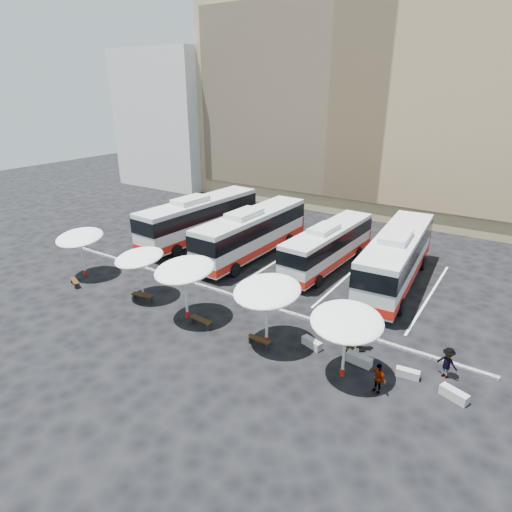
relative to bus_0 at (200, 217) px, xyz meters
The scene contains 26 objects.
ground 12.12m from the bus_0, 43.68° to the right, with size 120.00×120.00×0.00m, color black.
sandstone_building 27.25m from the bus_0, 69.96° to the left, with size 42.00×18.25×29.60m.
apartment_block 28.51m from the bus_0, 134.43° to the left, with size 14.00×14.00×18.00m, color silver.
curb_divider 11.77m from the bus_0, 41.89° to the right, with size 34.00×0.25×0.15m, color black.
bay_lines 8.89m from the bus_0, ahead, with size 24.15×12.00×0.01m.
bus_0 is the anchor object (origin of this frame).
bus_1 6.25m from the bus_0, ahead, with size 3.18×13.08×4.14m.
bus_2 12.60m from the bus_0, ahead, with size 3.02×11.48×3.61m.
bus_3 17.93m from the bus_0, ahead, with size 3.84×13.40×4.20m.
sunshade_0 11.30m from the bus_0, 100.78° to the right, with size 4.15×4.18×3.55m.
sunshade_1 11.97m from the bus_0, 68.98° to the right, with size 4.25×4.27×3.37m.
sunshade_2 14.56m from the bus_0, 53.08° to the right, with size 4.47×4.51×3.81m.
sunshade_3 18.34m from the bus_0, 38.29° to the right, with size 4.21×4.25×3.84m.
sunshade_4 22.36m from the bus_0, 31.58° to the right, with size 4.41×4.44×3.64m.
wood_bench_0 12.84m from the bus_0, 95.10° to the right, with size 1.39×0.82×0.41m.
wood_bench_1 12.65m from the bus_0, 67.81° to the right, with size 1.62×0.77×0.48m.
wood_bench_2 15.72m from the bus_0, 49.75° to the right, with size 1.59×0.52×0.48m.
wood_bench_3 18.45m from the bus_0, 39.75° to the right, with size 1.42×0.41×0.43m.
conc_bench_0 19.62m from the bus_0, 31.63° to the right, with size 1.22×0.41×0.46m, color gray.
conc_bench_1 22.01m from the bus_0, 27.98° to the right, with size 1.33×0.44×0.50m, color gray.
conc_bench_2 24.03m from the bus_0, 24.68° to the right, with size 1.13×0.38×0.42m, color gray.
conc_bench_3 26.22m from the bus_0, 23.53° to the right, with size 1.28×0.43×0.48m, color gray.
passenger_0 21.13m from the bus_0, 27.74° to the right, with size 0.70×0.46×1.92m, color black.
passenger_1 20.96m from the bus_0, 25.12° to the right, with size 0.90×0.70×1.84m, color black.
passenger_2 24.06m from the bus_0, 29.79° to the right, with size 0.91×0.38×1.56m, color black.
passenger_3 25.01m from the bus_0, 20.96° to the right, with size 1.06×0.61×1.64m, color black.
Camera 1 is at (16.51, -20.46, 13.43)m, focal length 30.00 mm.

